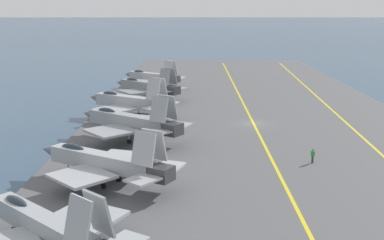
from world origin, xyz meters
name	(u,v)px	position (x,y,z in m)	size (l,w,h in m)	color
ground_plane	(253,126)	(0.00, 0.00, 0.00)	(2000.00, 2000.00, 0.00)	#334C66
carrier_deck	(253,125)	(0.00, 0.00, 0.20)	(187.97, 52.49, 0.40)	#565659
deck_stripe_foul_line	(347,124)	(0.00, -14.44, 0.40)	(169.18, 0.36, 0.01)	yellow
deck_stripe_centerline	(253,123)	(0.00, 0.00, 0.40)	(169.18, 0.36, 0.01)	yellow
parked_jet_nearest	(46,227)	(-40.70, 19.61, 2.58)	(13.47, 14.38, 5.98)	#9EA3A8
parked_jet_second	(104,162)	(-26.32, 18.12, 2.76)	(12.84, 16.27, 6.28)	#A8AAAF
parked_jet_third	(130,121)	(-10.02, 17.71, 3.07)	(13.91, 16.34, 6.71)	#93999E
parked_jet_fourth	(129,102)	(4.06, 19.67, 3.02)	(13.19, 15.84, 6.82)	#A8AAAF
parked_jet_fifth	(147,86)	(20.88, 18.51, 2.84)	(13.93, 15.46, 6.46)	gray
parked_jet_sixth	(152,77)	(34.54, 18.70, 2.83)	(12.89, 14.71, 6.29)	#A8AAAF
crew_green_vest	(313,155)	(-19.45, -4.45, 1.35)	(0.37, 0.44, 1.73)	#383328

